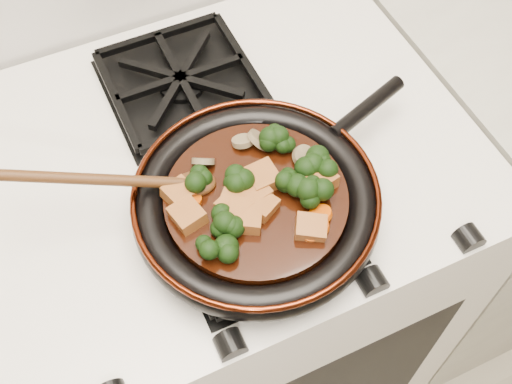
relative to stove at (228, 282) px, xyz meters
name	(u,v)px	position (x,y,z in m)	size (l,w,h in m)	color
stove	(228,282)	(0.00, 0.00, 0.00)	(0.76, 0.60, 0.90)	silver
burner_grate_front	(256,222)	(0.00, -0.14, 0.46)	(0.23, 0.23, 0.03)	black
burner_grate_back	(181,82)	(0.00, 0.14, 0.46)	(0.23, 0.23, 0.03)	black
skillet	(257,202)	(0.01, -0.13, 0.49)	(0.44, 0.33, 0.05)	black
braising_sauce	(256,201)	(0.00, -0.13, 0.50)	(0.24, 0.24, 0.02)	black
tofu_cube_0	(254,194)	(0.00, -0.13, 0.52)	(0.04, 0.03, 0.02)	brown
tofu_cube_1	(317,180)	(0.09, -0.15, 0.52)	(0.04, 0.04, 0.02)	brown
tofu_cube_2	(188,216)	(-0.09, -0.12, 0.52)	(0.04, 0.04, 0.02)	brown
tofu_cube_3	(235,208)	(-0.03, -0.14, 0.52)	(0.04, 0.04, 0.02)	brown
tofu_cube_4	(263,178)	(0.02, -0.11, 0.52)	(0.04, 0.04, 0.02)	brown
tofu_cube_5	(179,193)	(-0.09, -0.09, 0.52)	(0.03, 0.04, 0.02)	brown
tofu_cube_6	(245,217)	(-0.02, -0.16, 0.52)	(0.04, 0.04, 0.02)	brown
tofu_cube_7	(311,228)	(0.04, -0.20, 0.52)	(0.04, 0.03, 0.02)	brown
tofu_cube_8	(261,205)	(0.00, -0.15, 0.52)	(0.04, 0.03, 0.02)	brown
tofu_cube_9	(237,200)	(-0.02, -0.13, 0.52)	(0.04, 0.04, 0.02)	brown
broccoli_floret_0	(217,249)	(-0.07, -0.18, 0.52)	(0.06, 0.06, 0.05)	black
broccoli_floret_1	(287,182)	(0.05, -0.13, 0.52)	(0.06, 0.06, 0.05)	black
broccoli_floret_2	(194,183)	(-0.06, -0.08, 0.52)	(0.06, 0.06, 0.05)	black
broccoli_floret_3	(240,182)	(-0.01, -0.11, 0.52)	(0.06, 0.06, 0.05)	black
broccoli_floret_4	(314,191)	(0.07, -0.16, 0.52)	(0.06, 0.06, 0.06)	black
broccoli_floret_5	(223,223)	(-0.05, -0.15, 0.52)	(0.06, 0.06, 0.05)	black
broccoli_floret_6	(276,142)	(0.06, -0.07, 0.52)	(0.06, 0.06, 0.05)	black
broccoli_floret_7	(314,170)	(0.09, -0.13, 0.52)	(0.06, 0.06, 0.05)	black
carrot_coin_0	(318,227)	(0.05, -0.21, 0.51)	(0.03, 0.03, 0.01)	#CC4A05
carrot_coin_1	(310,231)	(0.04, -0.21, 0.51)	(0.03, 0.03, 0.01)	#CC4A05
carrot_coin_2	(248,201)	(-0.01, -0.13, 0.51)	(0.03, 0.03, 0.01)	#CC4A05
carrot_coin_3	(320,214)	(0.07, -0.19, 0.51)	(0.03, 0.03, 0.01)	#CC4A05
carrot_coin_4	(190,200)	(-0.08, -0.10, 0.51)	(0.03, 0.03, 0.01)	#CC4A05
mushroom_slice_0	(203,161)	(-0.04, -0.05, 0.52)	(0.03, 0.03, 0.01)	brown
mushroom_slice_1	(304,157)	(0.09, -0.10, 0.52)	(0.03, 0.03, 0.01)	brown
mushroom_slice_2	(304,157)	(0.09, -0.10, 0.52)	(0.03, 0.03, 0.01)	brown
mushroom_slice_3	(259,140)	(0.05, -0.05, 0.52)	(0.04, 0.04, 0.01)	brown
mushroom_slice_4	(243,141)	(0.02, -0.04, 0.52)	(0.03, 0.03, 0.01)	brown
wooden_spoon	(137,181)	(-0.13, -0.06, 0.53)	(0.16, 0.07, 0.26)	#43240E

